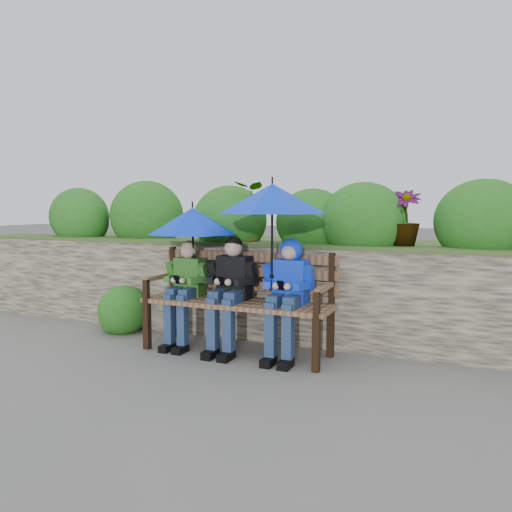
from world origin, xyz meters
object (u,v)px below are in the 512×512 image
at_px(park_bench, 240,294).
at_px(boy_right, 287,287).
at_px(boy_left, 185,286).
at_px(umbrella_right, 272,199).
at_px(boy_middle, 230,287).
at_px(umbrella_left, 193,221).

xyz_separation_m(park_bench, boy_right, (0.52, -0.07, 0.12)).
xyz_separation_m(boy_left, umbrella_right, (0.93, 0.01, 0.86)).
xyz_separation_m(boy_left, boy_middle, (0.50, -0.01, 0.02)).
xyz_separation_m(boy_right, umbrella_left, (-1.02, 0.05, 0.59)).
relative_size(boy_middle, umbrella_left, 1.26).
bearing_deg(boy_left, umbrella_right, 0.33).
distance_m(boy_middle, umbrella_left, 0.77).
distance_m(boy_left, umbrella_right, 1.27).
relative_size(boy_left, boy_right, 0.96).
bearing_deg(boy_right, boy_left, -179.61).
height_order(park_bench, umbrella_left, umbrella_left).
bearing_deg(boy_left, boy_right, 0.39).
bearing_deg(park_bench, boy_left, -172.10).
relative_size(boy_middle, umbrella_right, 1.10).
distance_m(boy_right, umbrella_right, 0.82).
xyz_separation_m(park_bench, boy_left, (-0.57, -0.08, 0.06)).
bearing_deg(umbrella_left, boy_left, -138.19).
relative_size(park_bench, umbrella_left, 2.08).
relative_size(boy_left, umbrella_right, 1.04).
bearing_deg(boy_right, umbrella_right, -179.26).
relative_size(park_bench, boy_middle, 1.66).
bearing_deg(park_bench, boy_middle, -127.66).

